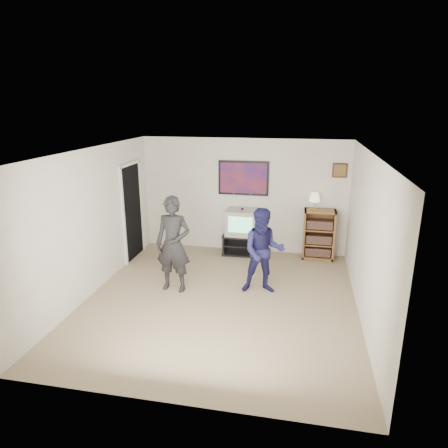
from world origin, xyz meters
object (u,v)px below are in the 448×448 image
(media_stand, at_px, (244,244))
(person_tall, at_px, (173,244))
(bookshelf, at_px, (319,235))
(person_short, at_px, (263,251))
(crt_television, at_px, (242,222))

(media_stand, distance_m, person_tall, 2.28)
(media_stand, relative_size, person_tall, 0.54)
(media_stand, xyz_separation_m, person_tall, (-0.95, -1.98, 0.63))
(bookshelf, distance_m, person_short, 2.09)
(person_tall, bearing_deg, person_short, 10.31)
(media_stand, xyz_separation_m, bookshelf, (1.60, 0.05, 0.31))
(person_tall, relative_size, person_short, 1.12)
(person_tall, height_order, person_short, person_tall)
(crt_television, bearing_deg, media_stand, 2.51)
(media_stand, relative_size, crt_television, 1.39)
(media_stand, bearing_deg, bookshelf, 0.30)
(bookshelf, xyz_separation_m, person_tall, (-2.55, -2.03, 0.32))
(bookshelf, relative_size, person_short, 0.70)
(person_short, bearing_deg, media_stand, 99.60)
(crt_television, xyz_separation_m, person_tall, (-0.91, -1.98, 0.12))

